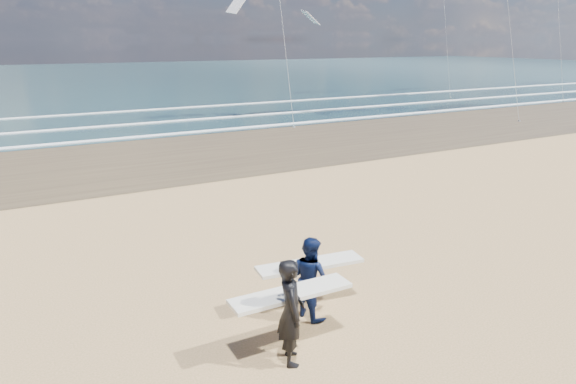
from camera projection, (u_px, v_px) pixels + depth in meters
wet_sand_strip at (431, 126)px, 32.42m from camera, size 220.00×12.00×0.01m
ocean at (178, 75)px, 77.87m from camera, size 220.00×100.00×0.02m
foam_breakers at (341, 107)px, 40.91m from camera, size 220.00×11.70×0.05m
surfer_near at (291, 309)px, 8.53m from camera, size 2.20×1.02×1.87m
surfer_far at (310, 276)px, 9.99m from camera, size 2.25×1.19×1.65m
kite_1 at (283, 30)px, 32.74m from camera, size 6.53×4.82×10.12m
kite_2 at (558, 0)px, 44.77m from camera, size 5.56×4.71×15.94m
kite_5 at (444, 7)px, 47.97m from camera, size 5.60×4.72×15.24m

